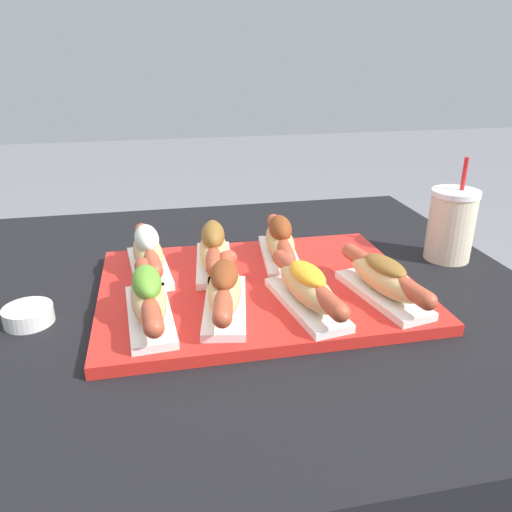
# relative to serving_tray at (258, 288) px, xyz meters

# --- Properties ---
(patio_table) EXTENTS (1.03, 0.92, 0.75)m
(patio_table) POSITION_rel_serving_tray_xyz_m (-0.04, 0.04, -0.38)
(patio_table) COLOR black
(patio_table) RESTS_ON ground_plane
(serving_tray) EXTENTS (0.51, 0.38, 0.02)m
(serving_tray) POSITION_rel_serving_tray_xyz_m (0.00, 0.00, 0.00)
(serving_tray) COLOR red
(serving_tray) RESTS_ON patio_table
(hot_dog_0) EXTENTS (0.07, 0.22, 0.08)m
(hot_dog_0) POSITION_rel_serving_tray_xyz_m (-0.18, -0.08, 0.04)
(hot_dog_0) COLOR white
(hot_dog_0) RESTS_ON serving_tray
(hot_dog_1) EXTENTS (0.09, 0.22, 0.07)m
(hot_dog_1) POSITION_rel_serving_tray_xyz_m (-0.07, -0.08, 0.04)
(hot_dog_1) COLOR white
(hot_dog_1) RESTS_ON serving_tray
(hot_dog_2) EXTENTS (0.09, 0.22, 0.07)m
(hot_dog_2) POSITION_rel_serving_tray_xyz_m (0.05, -0.09, 0.04)
(hot_dog_2) COLOR white
(hot_dog_2) RESTS_ON serving_tray
(hot_dog_3) EXTENTS (0.09, 0.22, 0.06)m
(hot_dog_3) POSITION_rel_serving_tray_xyz_m (0.18, -0.09, 0.04)
(hot_dog_3) COLOR white
(hot_dog_3) RESTS_ON serving_tray
(hot_dog_4) EXTENTS (0.08, 0.22, 0.08)m
(hot_dog_4) POSITION_rel_serving_tray_xyz_m (-0.17, 0.09, 0.04)
(hot_dog_4) COLOR white
(hot_dog_4) RESTS_ON serving_tray
(hot_dog_5) EXTENTS (0.08, 0.22, 0.08)m
(hot_dog_5) POSITION_rel_serving_tray_xyz_m (-0.06, 0.08, 0.04)
(hot_dog_5) COLOR white
(hot_dog_5) RESTS_ON serving_tray
(hot_dog_6) EXTENTS (0.08, 0.22, 0.08)m
(hot_dog_6) POSITION_rel_serving_tray_xyz_m (0.06, 0.09, 0.04)
(hot_dog_6) COLOR white
(hot_dog_6) RESTS_ON serving_tray
(sauce_bowl) EXTENTS (0.07, 0.07, 0.03)m
(sauce_bowl) POSITION_rel_serving_tray_xyz_m (-0.35, -0.03, 0.01)
(sauce_bowl) COLOR silver
(sauce_bowl) RESTS_ON patio_table
(drink_cup) EXTENTS (0.09, 0.09, 0.19)m
(drink_cup) POSITION_rel_serving_tray_xyz_m (0.38, 0.07, 0.06)
(drink_cup) COLOR beige
(drink_cup) RESTS_ON patio_table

